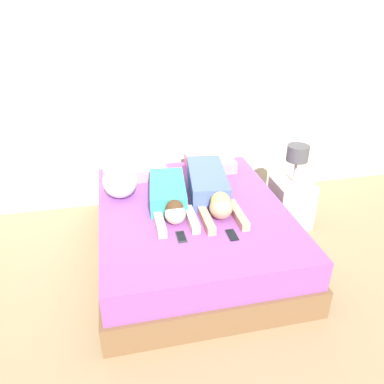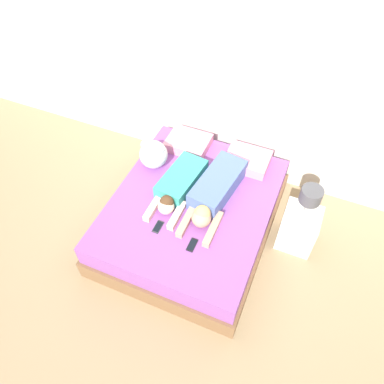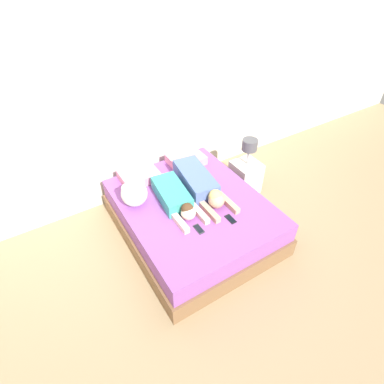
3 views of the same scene
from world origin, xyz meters
TOP-DOWN VIEW (x-y plane):
  - ground_plane at (0.00, 0.00)m, footprint 12.00×12.00m
  - wall_back at (0.00, 1.16)m, footprint 12.00×0.06m
  - bed at (0.00, 0.00)m, footprint 1.69×2.03m
  - pillow_head_left at (-0.37, 0.76)m, footprint 0.49×0.40m
  - pillow_head_right at (0.37, 0.76)m, footprint 0.49×0.40m
  - person_left at (-0.19, 0.07)m, footprint 0.39×0.93m
  - person_right at (0.20, 0.13)m, footprint 0.43×1.12m
  - cell_phone_left at (-0.18, -0.44)m, footprint 0.07×0.15m
  - cell_phone_right at (0.21, -0.50)m, footprint 0.07×0.15m
  - plush_toy at (-0.61, 0.33)m, footprint 0.32×0.32m
  - nightstand at (1.13, 0.30)m, footprint 0.38×0.38m

SIDE VIEW (x-z plane):
  - ground_plane at x=0.00m, z-range 0.00..0.00m
  - bed at x=0.00m, z-range 0.00..0.51m
  - nightstand at x=1.13m, z-range -0.14..0.75m
  - cell_phone_left at x=-0.18m, z-range 0.52..0.53m
  - cell_phone_right at x=0.21m, z-range 0.52..0.53m
  - pillow_head_left at x=-0.37m, z-range 0.52..0.64m
  - pillow_head_right at x=0.37m, z-range 0.52..0.64m
  - person_left at x=-0.19m, z-range 0.50..0.70m
  - person_right at x=0.20m, z-range 0.51..0.74m
  - plush_toy at x=-0.61m, z-range 0.52..0.85m
  - wall_back at x=0.00m, z-range 0.00..2.60m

